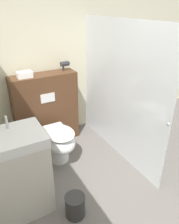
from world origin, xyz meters
TOP-DOWN VIEW (x-y plane):
  - wall_back at (0.00, 2.30)m, footprint 8.00×0.06m
  - partition_panel at (-0.31, 2.10)m, footprint 1.01×0.31m
  - shower_glass at (0.53, 1.31)m, footprint 0.04×1.93m
  - toilet at (-0.35, 1.46)m, footprint 0.40×0.63m
  - sink_vanity at (-1.03, 0.92)m, footprint 0.63×0.50m
  - hair_drier at (0.08, 2.12)m, footprint 0.16×0.08m
  - folded_towel at (-0.58, 2.07)m, footprint 0.21×0.14m
  - waste_bin at (-0.56, 0.52)m, footprint 0.22×0.22m

SIDE VIEW (x-z plane):
  - waste_bin at x=-0.56m, z-range 0.00..0.27m
  - toilet at x=-0.35m, z-range 0.06..0.59m
  - sink_vanity at x=-1.03m, z-range -0.07..1.05m
  - partition_panel at x=-0.31m, z-range 0.00..1.16m
  - shower_glass at x=0.53m, z-range 0.00..1.96m
  - folded_towel at x=-0.58m, z-range 1.16..1.25m
  - wall_back at x=0.00m, z-range 0.00..2.50m
  - hair_drier at x=0.08m, z-range 1.19..1.34m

